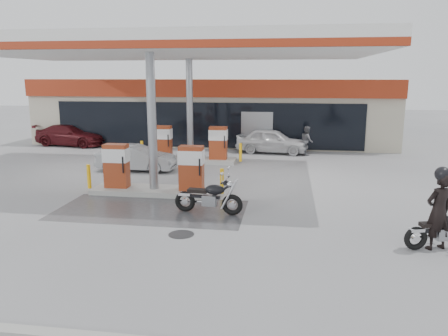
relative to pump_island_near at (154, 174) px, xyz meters
The scene contains 15 objects.
ground 2.12m from the pump_island_near, 90.00° to the right, with size 90.00×90.00×0.00m, color gray.
wet_patch 2.18m from the pump_island_near, 75.96° to the right, with size 6.00×3.00×0.00m, color #4C4C4F.
drain_cover 4.53m from the pump_island_near, 63.43° to the right, with size 0.70×0.70×0.01m, color #38383A.
store_building 14.00m from the pump_island_near, 89.98° to the left, with size 22.00×8.22×4.00m.
canopy 5.46m from the pump_island_near, 90.00° to the left, with size 16.00×10.02×5.51m.
pump_island_near is the anchor object (origin of this frame).
pump_island_far 6.00m from the pump_island_near, 90.00° to the left, with size 5.14×1.30×1.78m.
main_motorcycle 9.53m from the pump_island_near, 24.73° to the right, with size 1.94×0.84×1.02m.
biker_main 9.38m from the pump_island_near, 25.52° to the right, with size 0.71×0.47×1.95m, color black.
parked_motorcycle 3.19m from the pump_island_near, 40.27° to the right, with size 2.19×0.84×1.13m.
sedan_white 9.99m from the pump_island_near, 67.00° to the left, with size 1.59×3.95×1.34m, color silver.
attendant 10.53m from the pump_island_near, 56.68° to the left, with size 0.76×0.59×1.57m, color #5B5C60.
hatchback_silver 4.09m from the pump_island_near, 118.38° to the left, with size 1.23×3.52×1.16m, color gray.
parked_car_left 13.06m from the pump_island_near, 130.02° to the left, with size 1.80×4.42×1.28m, color #470F13.
parked_car_right 14.12m from the pump_island_near, 58.19° to the left, with size 1.88×4.07×1.13m, color black.
Camera 1 is at (4.78, -12.87, 4.21)m, focal length 35.00 mm.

